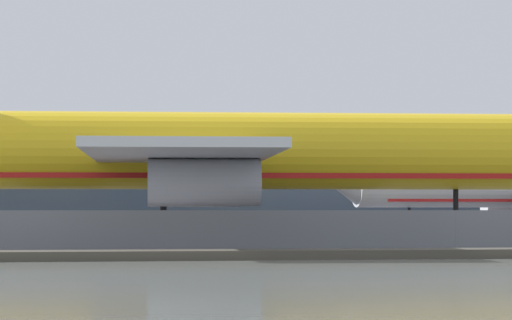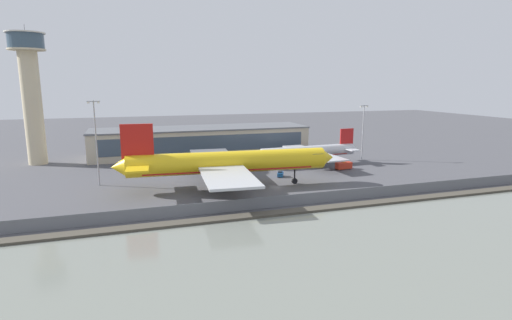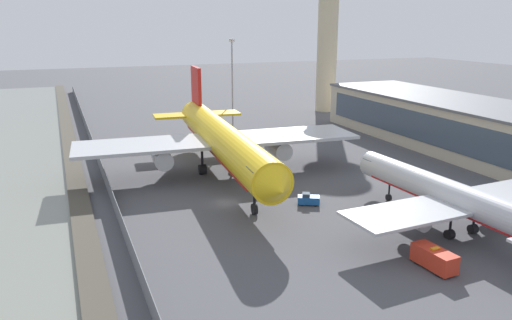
{
  "view_description": "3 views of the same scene",
  "coord_description": "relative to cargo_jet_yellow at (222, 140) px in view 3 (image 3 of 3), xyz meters",
  "views": [
    {
      "loc": [
        -22.27,
        -83.84,
        2.69
      ],
      "look_at": [
        -8.34,
        5.92,
        6.32
      ],
      "focal_mm": 85.0,
      "sensor_mm": 36.0,
      "label": 1
    },
    {
      "loc": [
        -36.47,
        -94.88,
        26.8
      ],
      "look_at": [
        -2.09,
        11.2,
        5.41
      ],
      "focal_mm": 28.0,
      "sensor_mm": 36.0,
      "label": 2
    },
    {
      "loc": [
        67.01,
        -22.14,
        26.08
      ],
      "look_at": [
        -6.64,
        7.46,
        4.17
      ],
      "focal_mm": 35.0,
      "sensor_mm": 36.0,
      "label": 3
    }
  ],
  "objects": [
    {
      "name": "passenger_jet_silver",
      "position": [
        33.38,
        20.16,
        -2.13
      ],
      "size": [
        38.2,
        32.5,
        11.82
      ],
      "color": "silver",
      "rests_on": "ground"
    },
    {
      "name": "control_tower",
      "position": [
        -53.12,
        50.52,
        19.24
      ],
      "size": [
        11.85,
        11.85,
        45.37
      ],
      "color": "#C6B793",
      "rests_on": "ground"
    },
    {
      "name": "terminal_building",
      "position": [
        3.25,
        53.27,
        -1.49
      ],
      "size": [
        81.79,
        20.8,
        10.29
      ],
      "color": "#BCB299",
      "rests_on": "ground"
    },
    {
      "name": "ground_plane",
      "position": [
        12.71,
        -3.53,
        -6.64
      ],
      "size": [
        500.0,
        500.0,
        0.0
      ],
      "primitive_type": "plane",
      "color": "#4C4C51"
    },
    {
      "name": "apron_light_mast_apron_east",
      "position": [
        -31.71,
        13.08,
        5.93
      ],
      "size": [
        3.2,
        0.4,
        22.56
      ],
      "color": "#93969B",
      "rests_on": "ground"
    },
    {
      "name": "baggage_tug",
      "position": [
        18.06,
        7.47,
        -5.83
      ],
      "size": [
        2.84,
        3.58,
        1.8
      ],
      "color": "#19519E",
      "rests_on": "ground"
    },
    {
      "name": "shoreline_seawall",
      "position": [
        12.71,
        -24.03,
        -6.39
      ],
      "size": [
        320.0,
        3.0,
        0.5
      ],
      "color": "#474238",
      "rests_on": "ground"
    },
    {
      "name": "cargo_jet_yellow",
      "position": [
        0.0,
        0.0,
        0.0
      ],
      "size": [
        58.22,
        49.9,
        17.39
      ],
      "color": "yellow",
      "rests_on": "ground"
    },
    {
      "name": "perimeter_fence",
      "position": [
        12.71,
        -19.53,
        -5.35
      ],
      "size": [
        280.0,
        0.1,
        2.58
      ],
      "color": "slate",
      "rests_on": "ground"
    },
    {
      "name": "ops_van",
      "position": [
        41.07,
        10.92,
        -5.36
      ],
      "size": [
        5.35,
        2.5,
        2.48
      ],
      "color": "red",
      "rests_on": "ground"
    }
  ]
}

